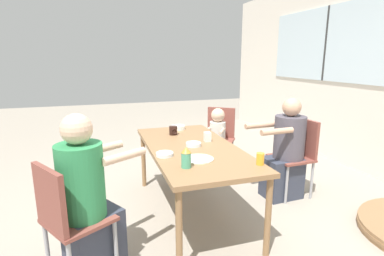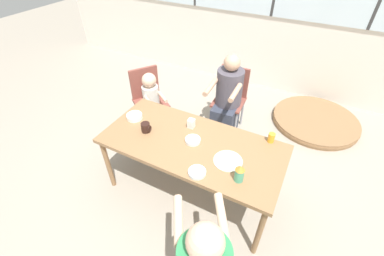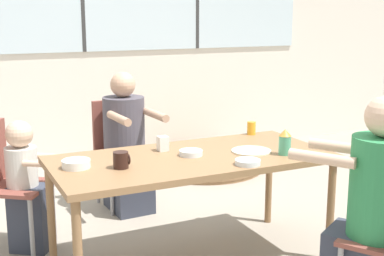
{
  "view_description": "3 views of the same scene",
  "coord_description": "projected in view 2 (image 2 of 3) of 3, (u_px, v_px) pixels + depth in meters",
  "views": [
    {
      "loc": [
        2.65,
        -0.84,
        1.54
      ],
      "look_at": [
        0.0,
        0.0,
        0.89
      ],
      "focal_mm": 28.0,
      "sensor_mm": 36.0,
      "label": 1
    },
    {
      "loc": [
        0.83,
        -1.59,
        2.38
      ],
      "look_at": [
        0.0,
        0.0,
        0.89
      ],
      "focal_mm": 24.0,
      "sensor_mm": 36.0,
      "label": 2
    },
    {
      "loc": [
        -1.39,
        -2.92,
        1.59
      ],
      "look_at": [
        0.0,
        0.0,
        0.89
      ],
      "focal_mm": 50.0,
      "sensor_mm": 36.0,
      "label": 3
    }
  ],
  "objects": [
    {
      "name": "ground_plane",
      "position": [
        192.0,
        189.0,
        2.9
      ],
      "size": [
        16.0,
        16.0,
        0.0
      ],
      "primitive_type": "plane",
      "color": "gray"
    },
    {
      "name": "dining_table",
      "position": [
        192.0,
        147.0,
        2.48
      ],
      "size": [
        1.75,
        0.82,
        0.71
      ],
      "color": "olive",
      "rests_on": "ground_plane"
    },
    {
      "name": "chair_for_man_blue_shirt",
      "position": [
        231.0,
        94.0,
        3.46
      ],
      "size": [
        0.42,
        0.42,
        0.88
      ],
      "rotation": [
        0.0,
        0.0,
        -3.09
      ],
      "color": "brown",
      "rests_on": "ground_plane"
    },
    {
      "name": "chair_for_toddler",
      "position": [
        148.0,
        95.0,
        3.44
      ],
      "size": [
        0.56,
        0.56,
        0.88
      ],
      "rotation": [
        0.0,
        0.0,
        -2.18
      ],
      "color": "brown",
      "rests_on": "ground_plane"
    },
    {
      "name": "person_man_blue_shirt",
      "position": [
        227.0,
        101.0,
        3.36
      ],
      "size": [
        0.38,
        0.65,
        1.13
      ],
      "rotation": [
        0.0,
        0.0,
        -3.09
      ],
      "color": "#333847",
      "rests_on": "ground_plane"
    },
    {
      "name": "person_toddler",
      "position": [
        153.0,
        107.0,
        3.39
      ],
      "size": [
        0.43,
        0.39,
        0.9
      ],
      "rotation": [
        0.0,
        0.0,
        -2.18
      ],
      "color": "#333847",
      "rests_on": "ground_plane"
    },
    {
      "name": "coffee_mug",
      "position": [
        146.0,
        127.0,
        2.54
      ],
      "size": [
        0.1,
        0.09,
        0.1
      ],
      "color": "black",
      "rests_on": "dining_table"
    },
    {
      "name": "sippy_cup",
      "position": [
        239.0,
        173.0,
        2.04
      ],
      "size": [
        0.08,
        0.08,
        0.16
      ],
      "color": "#4CA57F",
      "rests_on": "dining_table"
    },
    {
      "name": "juice_glass",
      "position": [
        271.0,
        138.0,
        2.42
      ],
      "size": [
        0.06,
        0.06,
        0.1
      ],
      "color": "gold",
      "rests_on": "dining_table"
    },
    {
      "name": "milk_carton_small",
      "position": [
        191.0,
        123.0,
        2.59
      ],
      "size": [
        0.06,
        0.06,
        0.1
      ],
      "color": "silver",
      "rests_on": "dining_table"
    },
    {
      "name": "bowl_white_shallow",
      "position": [
        134.0,
        116.0,
        2.72
      ],
      "size": [
        0.16,
        0.16,
        0.05
      ],
      "color": "white",
      "rests_on": "dining_table"
    },
    {
      "name": "bowl_cereal",
      "position": [
        197.0,
        172.0,
        2.14
      ],
      "size": [
        0.15,
        0.15,
        0.03
      ],
      "color": "silver",
      "rests_on": "dining_table"
    },
    {
      "name": "bowl_fruit",
      "position": [
        193.0,
        140.0,
        2.44
      ],
      "size": [
        0.15,
        0.15,
        0.03
      ],
      "color": "silver",
      "rests_on": "dining_table"
    },
    {
      "name": "plate_tortillas",
      "position": [
        228.0,
        161.0,
        2.25
      ],
      "size": [
        0.26,
        0.26,
        0.01
      ],
      "color": "beige",
      "rests_on": "dining_table"
    },
    {
      "name": "folded_table_stack",
      "position": [
        315.0,
        121.0,
        3.79
      ],
      "size": [
        1.22,
        1.22,
        0.09
      ],
      "color": "olive",
      "rests_on": "ground_plane"
    }
  ]
}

